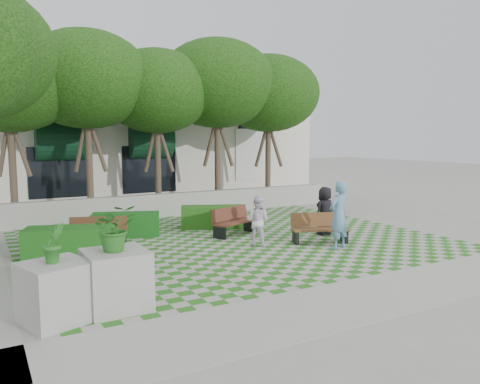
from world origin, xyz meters
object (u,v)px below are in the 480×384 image
bench_mid (234,222)px  planter_front (116,267)px  planter_back (56,289)px  bench_west (98,233)px  person_dark (325,211)px  bench_east (319,229)px  person_white (258,221)px  hedge_midright (212,217)px  person_blue (339,215)px  hedge_west (70,242)px  hedge_midleft (126,225)px

bench_mid → planter_front: (-4.98, -4.63, 0.35)m
planter_front → planter_back: 1.07m
bench_west → planter_front: size_ratio=0.89×
person_dark → bench_east: bearing=34.4°
bench_east → person_white: (-1.79, 0.59, 0.30)m
hedge_midright → person_blue: 4.85m
hedge_west → planter_front: 4.35m
planter_back → bench_mid: bearing=38.2°
hedge_midleft → person_dark: bearing=-28.0°
bench_west → hedge_midright: bench_west is taller
bench_east → bench_west: size_ratio=1.03×
bench_west → hedge_midleft: size_ratio=0.82×
bench_east → hedge_west: (-6.72, 1.93, -0.03)m
bench_west → person_dark: bearing=4.6°
person_white → planter_back: bearing=80.6°
hedge_west → planter_back: (-0.97, -4.44, 0.18)m
person_blue → person_dark: size_ratio=1.23×
planter_front → bench_west: bearing=80.8°
hedge_midleft → person_dark: size_ratio=1.34×
bench_east → bench_mid: size_ratio=0.99×
planter_front → person_blue: bearing=13.2°
planter_back → hedge_midleft: bearing=64.7°
bench_east → person_blue: (-0.02, -0.85, 0.53)m
bench_east → planter_front: bearing=-138.1°
person_blue → bench_mid: bearing=-75.5°
person_white → bench_west: bearing=25.5°
bench_mid → hedge_west: bearing=162.3°
hedge_midright → planter_back: bearing=-134.1°
bench_west → hedge_midleft: bench_west is taller
hedge_midright → hedge_midleft: hedge_midright is taller
hedge_midright → hedge_west: 5.28m
hedge_west → person_blue: person_blue is taller
bench_east → hedge_midright: size_ratio=0.82×
bench_west → person_dark: (6.69, -1.88, 0.36)m
bench_east → bench_west: (-5.82, 2.67, -0.01)m
planter_front → hedge_midleft: bearing=72.6°
bench_west → person_blue: (5.80, -3.52, 0.54)m
bench_east → person_white: size_ratio=1.21×
bench_mid → hedge_midright: 1.42m
hedge_midleft → person_dark: person_dark is taller
bench_east → person_dark: person_dark is taller
bench_east → hedge_midleft: (-4.72, 3.76, -0.06)m
hedge_midleft → planter_front: 6.47m
bench_mid → person_blue: (1.65, -3.08, 0.53)m
hedge_midleft → person_white: bearing=-47.3°
planter_back → person_blue: (7.67, 1.66, 0.38)m
person_blue → person_dark: person_blue is taller
hedge_midleft → planter_back: (-2.97, -6.27, 0.21)m
planter_back → person_blue: person_blue is taller
person_dark → hedge_west: bearing=-16.9°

